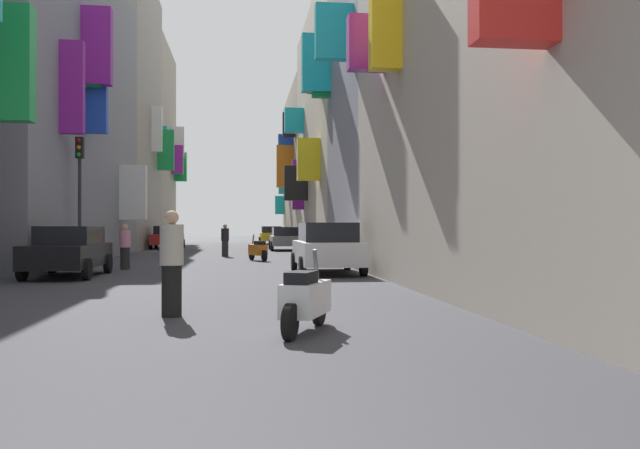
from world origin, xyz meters
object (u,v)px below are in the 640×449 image
object	(u,v)px
parked_car_red	(168,237)
parked_car_yellow	(271,235)
pedestrian_crossing	(225,240)
traffic_light_near_corner	(80,180)
parked_car_grey	(286,238)
parked_car_black	(69,250)
pedestrian_near_left	(172,264)
pedestrian_mid_street	(167,239)
pedestrian_far_away	(125,247)
parked_car_white	(327,247)
scooter_silver	(168,246)
scooter_orange	(258,250)
scooter_white	(305,299)

from	to	relation	value
parked_car_red	parked_car_yellow	bearing A→B (deg)	56.89
parked_car_yellow	pedestrian_crossing	xyz separation A→B (m)	(-3.26, -23.32, 0.00)
pedestrian_crossing	traffic_light_near_corner	xyz separation A→B (m)	(-4.88, -8.25, 2.34)
parked_car_yellow	parked_car_grey	bearing A→B (deg)	-89.03
parked_car_black	traffic_light_near_corner	bearing A→B (deg)	99.51
parked_car_black	parked_car_yellow	world-z (taller)	parked_car_yellow
parked_car_grey	pedestrian_near_left	xyz separation A→B (m)	(-3.82, -29.79, 0.10)
pedestrian_near_left	pedestrian_mid_street	xyz separation A→B (m)	(-2.90, 25.39, -0.06)
pedestrian_mid_street	parked_car_yellow	bearing A→B (deg)	71.51
parked_car_red	pedestrian_far_away	bearing A→B (deg)	-87.46
parked_car_white	parked_car_red	world-z (taller)	parked_car_white
scooter_silver	scooter_orange	world-z (taller)	same
parked_car_white	pedestrian_near_left	size ratio (longest dim) A/B	2.63
parked_car_white	pedestrian_far_away	world-z (taller)	parked_car_white
parked_car_white	parked_car_black	bearing A→B (deg)	-176.24
scooter_white	pedestrian_mid_street	bearing A→B (deg)	100.17
parked_car_red	scooter_orange	size ratio (longest dim) A/B	2.22
scooter_silver	pedestrian_near_left	bearing A→B (deg)	-83.50
parked_car_red	pedestrian_mid_street	size ratio (longest dim) A/B	2.52
scooter_silver	pedestrian_far_away	distance (m)	11.29
parked_car_red	scooter_orange	distance (m)	17.10
scooter_white	pedestrian_far_away	world-z (taller)	pedestrian_far_away
parked_car_grey	pedestrian_near_left	size ratio (longest dim) A/B	2.53
parked_car_yellow	scooter_silver	world-z (taller)	parked_car_yellow
scooter_silver	scooter_white	bearing A→B (deg)	-79.55
parked_car_red	parked_car_black	bearing A→B (deg)	-90.23
pedestrian_crossing	parked_car_yellow	bearing A→B (deg)	82.04
scooter_orange	traffic_light_near_corner	world-z (taller)	traffic_light_near_corner
parked_car_yellow	scooter_silver	distance (m)	22.21
scooter_silver	parked_car_red	bearing A→B (deg)	96.34
pedestrian_far_away	parked_car_black	bearing A→B (deg)	-108.49
pedestrian_mid_street	pedestrian_far_away	world-z (taller)	pedestrian_mid_street
pedestrian_mid_street	traffic_light_near_corner	xyz separation A→B (m)	(-1.68, -12.25, 2.33)
parked_car_red	parked_car_white	bearing A→B (deg)	-72.52
scooter_white	pedestrian_mid_street	distance (m)	27.67
parked_car_white	pedestrian_far_away	bearing A→B (deg)	158.29
parked_car_black	scooter_orange	distance (m)	10.07
parked_car_yellow	parked_car_grey	xyz separation A→B (m)	(0.25, -14.93, -0.03)
parked_car_grey	parked_car_red	size ratio (longest dim) A/B	1.07
parked_car_yellow	pedestrian_mid_street	distance (m)	20.38
parked_car_white	pedestrian_far_away	xyz separation A→B (m)	(-6.60, 2.63, -0.05)
parked_car_white	scooter_white	distance (m)	11.48
parked_car_yellow	parked_car_grey	distance (m)	14.93
parked_car_black	scooter_white	xyz separation A→B (m)	(5.87, -10.83, -0.31)
parked_car_yellow	pedestrian_far_away	distance (m)	33.22
parked_car_white	pedestrian_near_left	bearing A→B (deg)	-111.62
pedestrian_crossing	pedestrian_far_away	bearing A→B (deg)	-108.71
parked_car_grey	traffic_light_near_corner	size ratio (longest dim) A/B	0.94
pedestrian_near_left	pedestrian_mid_street	world-z (taller)	pedestrian_near_left
scooter_orange	pedestrian_near_left	world-z (taller)	pedestrian_near_left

